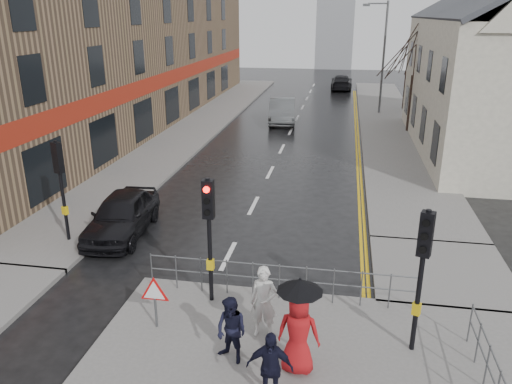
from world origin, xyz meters
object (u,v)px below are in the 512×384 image
at_px(pedestrian_d, 270,368).
at_px(car_parked, 122,215).
at_px(pedestrian_a, 264,302).
at_px(pedestrian_b, 231,330).
at_px(car_mid, 282,111).
at_px(pedestrian_with_umbrella, 299,323).

distance_m(pedestrian_d, car_parked, 9.51).
height_order(pedestrian_a, pedestrian_b, pedestrian_a).
xyz_separation_m(pedestrian_b, pedestrian_d, (0.99, -1.06, 0.02)).
relative_size(car_parked, car_mid, 0.86).
bearing_deg(pedestrian_b, pedestrian_with_umbrella, 24.89).
height_order(pedestrian_b, pedestrian_d, pedestrian_d).
bearing_deg(pedestrian_a, car_mid, 97.73).
bearing_deg(pedestrian_b, pedestrian_a, 89.59).
relative_size(pedestrian_d, car_mid, 0.31).
relative_size(pedestrian_b, car_mid, 0.30).
distance_m(pedestrian_a, pedestrian_d, 2.14).
height_order(pedestrian_b, car_mid, pedestrian_b).
bearing_deg(pedestrian_d, pedestrian_with_umbrella, 63.90).
height_order(pedestrian_with_umbrella, car_mid, pedestrian_with_umbrella).
bearing_deg(pedestrian_d, pedestrian_a, 100.54).
distance_m(pedestrian_a, car_parked, 7.72).
height_order(pedestrian_with_umbrella, pedestrian_d, pedestrian_with_umbrella).
height_order(pedestrian_a, car_mid, pedestrian_a).
distance_m(pedestrian_b, car_mid, 25.83).
height_order(pedestrian_a, car_parked, pedestrian_a).
bearing_deg(car_mid, pedestrian_a, -90.02).
relative_size(pedestrian_a, pedestrian_with_umbrella, 0.81).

